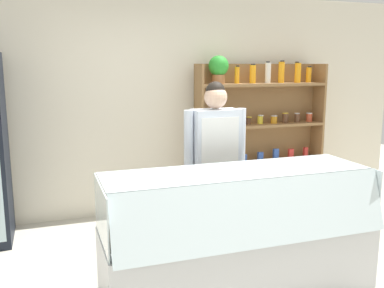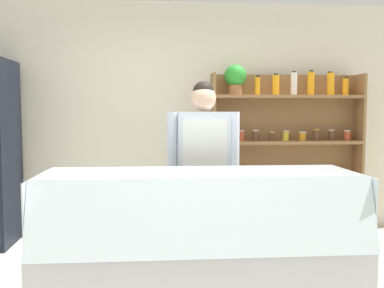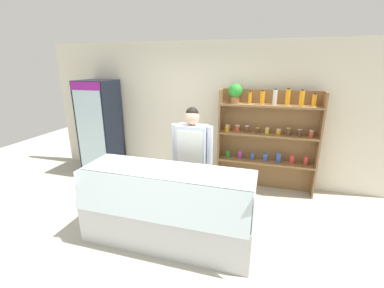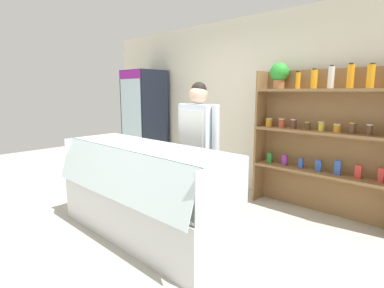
{
  "view_description": "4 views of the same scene",
  "coord_description": "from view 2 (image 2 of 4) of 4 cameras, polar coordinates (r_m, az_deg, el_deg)",
  "views": [
    {
      "loc": [
        -1.42,
        -3.09,
        1.85
      ],
      "look_at": [
        -0.26,
        0.3,
        1.18
      ],
      "focal_mm": 40.0,
      "sensor_mm": 36.0,
      "label": 1
    },
    {
      "loc": [
        -0.28,
        -3.01,
        1.43
      ],
      "look_at": [
        0.0,
        0.55,
        1.15
      ],
      "focal_mm": 40.0,
      "sensor_mm": 36.0,
      "label": 2
    },
    {
      "loc": [
        1.16,
        -2.82,
        2.29
      ],
      "look_at": [
        0.14,
        0.62,
        1.16
      ],
      "focal_mm": 24.0,
      "sensor_mm": 36.0,
      "label": 3
    },
    {
      "loc": [
        2.55,
        -2.0,
        1.58
      ],
      "look_at": [
        0.3,
        0.38,
        1.0
      ],
      "focal_mm": 28.0,
      "sensor_mm": 36.0,
      "label": 4
    }
  ],
  "objects": [
    {
      "name": "deli_display_case",
      "position": [
        3.14,
        1.0,
        -16.42
      ],
      "size": [
        2.21,
        0.82,
        1.01
      ],
      "color": "silver",
      "rests_on": "ground"
    },
    {
      "name": "shelving_unit",
      "position": [
        5.05,
        11.8,
        0.48
      ],
      "size": [
        1.74,
        0.29,
        1.95
      ],
      "color": "olive",
      "rests_on": "ground"
    },
    {
      "name": "back_wall",
      "position": [
        5.12,
        -1.4,
        3.5
      ],
      "size": [
        6.8,
        0.1,
        2.7
      ],
      "primitive_type": "cube",
      "color": "silver",
      "rests_on": "ground"
    },
    {
      "name": "shop_clerk",
      "position": [
        3.74,
        1.53,
        -2.12
      ],
      "size": [
        0.64,
        0.25,
        1.69
      ],
      "color": "#4C4233",
      "rests_on": "ground"
    }
  ]
}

